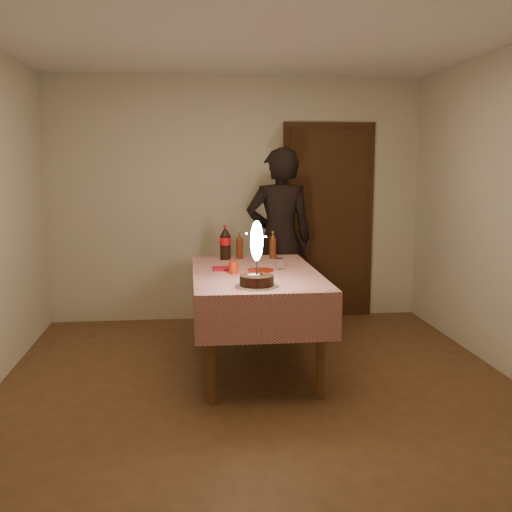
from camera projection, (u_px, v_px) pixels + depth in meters
name	position (u px, v px, depth m)	size (l,w,h in m)	color
ground	(262.00, 394.00, 4.43)	(4.00, 4.50, 0.01)	brown
room_shell	(266.00, 169.00, 4.25)	(4.04, 4.54, 2.62)	beige
dining_table	(255.00, 284.00, 4.93)	(1.02, 1.72, 0.81)	brown
birthday_cake	(257.00, 268.00, 4.30)	(0.31, 0.31, 0.48)	white
red_plate	(261.00, 270.00, 4.94)	(0.22, 0.22, 0.01)	#A71B0B
red_cup	(234.00, 267.00, 4.81)	(0.08, 0.08, 0.10)	#B9250C
clear_cup	(279.00, 264.00, 5.01)	(0.07, 0.07, 0.09)	white
napkin_stack	(222.00, 269.00, 4.97)	(0.15, 0.15, 0.02)	#A41222
cola_bottle	(225.00, 243.00, 5.50)	(0.10, 0.10, 0.32)	black
amber_bottle_left	(239.00, 246.00, 5.54)	(0.06, 0.06, 0.25)	#55250E
amber_bottle_right	(273.00, 246.00, 5.56)	(0.06, 0.06, 0.25)	#55250E
photographer	(280.00, 240.00, 6.05)	(0.68, 0.48, 1.85)	black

